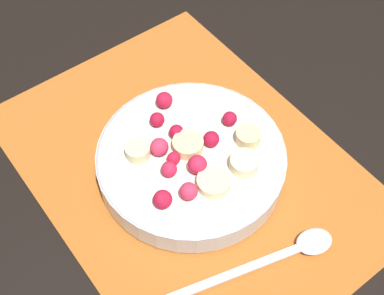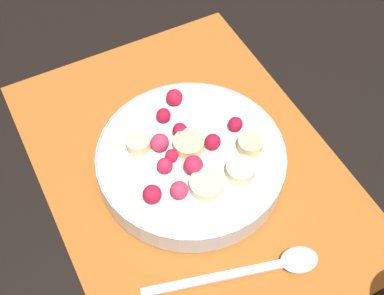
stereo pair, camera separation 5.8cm
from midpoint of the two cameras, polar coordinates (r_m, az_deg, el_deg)
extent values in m
plane|color=black|center=(0.62, -3.08, -2.38)|extent=(3.00, 3.00, 0.00)
cube|color=#B26023|center=(0.62, -3.09, -2.23)|extent=(0.44, 0.32, 0.01)
cylinder|color=silver|center=(0.60, -2.76, -1.58)|extent=(0.21, 0.21, 0.03)
torus|color=silver|center=(0.59, -2.80, -0.93)|extent=(0.21, 0.21, 0.01)
cylinder|color=white|center=(0.59, -2.82, -0.68)|extent=(0.19, 0.19, 0.00)
cylinder|color=beige|center=(0.58, -3.03, -0.01)|extent=(0.04, 0.04, 0.01)
cylinder|color=beige|center=(0.59, -8.65, -0.56)|extent=(0.04, 0.04, 0.01)
cylinder|color=#F4EAB7|center=(0.57, 2.70, -1.91)|extent=(0.04, 0.04, 0.01)
cylinder|color=beige|center=(0.59, 3.24, 0.94)|extent=(0.03, 0.03, 0.01)
cylinder|color=beige|center=(0.56, -0.64, -3.93)|extent=(0.05, 0.05, 0.01)
sphere|color=red|center=(0.55, -6.21, -5.74)|extent=(0.02, 0.02, 0.02)
sphere|color=#D12347|center=(0.57, -2.36, -2.03)|extent=(0.02, 0.02, 0.02)
sphere|color=red|center=(0.58, -4.86, -1.37)|extent=(0.01, 0.01, 0.01)
sphere|color=#D12347|center=(0.57, -5.40, -2.53)|extent=(0.02, 0.02, 0.02)
sphere|color=#B21433|center=(0.60, -4.39, 1.53)|extent=(0.02, 0.02, 0.02)
sphere|color=#DB3356|center=(0.58, -6.36, -0.14)|extent=(0.02, 0.02, 0.02)
sphere|color=#B21433|center=(0.59, -0.76, 0.72)|extent=(0.02, 0.02, 0.02)
sphere|color=#DB3356|center=(0.55, -3.39, -4.91)|extent=(0.02, 0.02, 0.02)
sphere|color=#B21433|center=(0.61, 1.26, 2.97)|extent=(0.02, 0.02, 0.02)
sphere|color=red|center=(0.62, -5.66, 4.89)|extent=(0.02, 0.02, 0.02)
sphere|color=#B21433|center=(0.61, -6.48, 2.80)|extent=(0.02, 0.02, 0.02)
cube|color=silver|center=(0.55, 1.53, -13.48)|extent=(0.05, 0.14, 0.00)
ellipsoid|color=silver|center=(0.57, 10.06, -10.06)|extent=(0.04, 0.05, 0.01)
camera|label=1|loc=(0.03, -92.87, -3.96)|focal=50.00mm
camera|label=2|loc=(0.03, 87.13, 3.96)|focal=50.00mm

